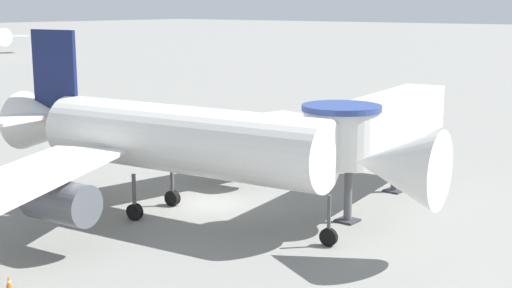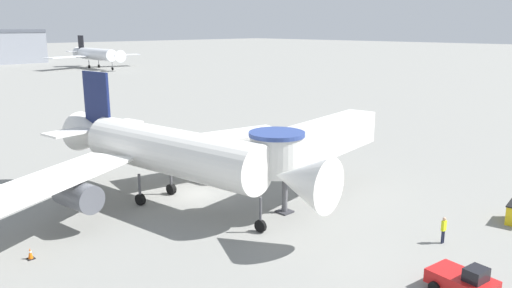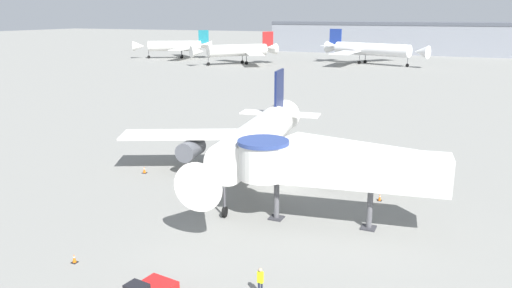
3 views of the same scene
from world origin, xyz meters
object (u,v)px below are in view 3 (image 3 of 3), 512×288
Objects in this scene: traffic_cone_port_wing at (144,170)px; background_jet_red_tail at (239,50)px; main_airplane at (257,140)px; background_jet_blue_tail at (369,49)px; jet_bridge at (324,165)px; traffic_cone_apron_front at (74,259)px; traffic_cone_starboard_wing at (380,197)px; ground_crew_marshaller at (260,280)px; background_jet_teal_tail at (176,46)px.

background_jet_red_tail is at bearing 110.60° from traffic_cone_port_wing.
main_airplane is 0.84× the size of background_jet_blue_tail.
background_jet_blue_tail reaches higher than jet_bridge.
jet_bridge is at bearing -20.29° from background_jet_red_tail.
jet_bridge is 19.03m from traffic_cone_apron_front.
traffic_cone_starboard_wing is (23.91, 1.82, -0.05)m from traffic_cone_port_wing.
background_jet_blue_tail reaches higher than background_jet_red_tail.
traffic_cone_port_wing is 125.68m from background_jet_blue_tail.
jet_bridge is 0.45× the size of background_jet_blue_tail.
traffic_cone_starboard_wing is (12.13, -0.48, -3.95)m from main_airplane.
background_jet_red_tail is at bearing 121.30° from traffic_cone_starboard_wing.
ground_crew_marshaller is 0.07× the size of background_jet_red_tail.
background_jet_blue_tail is at bearing 65.93° from background_jet_red_tail.
jet_bridge reaches higher than traffic_cone_apron_front.
background_jet_red_tail reaches higher than traffic_cone_port_wing.
traffic_cone_apron_front is 0.35× the size of ground_crew_marshaller.
background_jet_blue_tail is (-9.05, 143.48, 4.55)m from traffic_cone_apron_front.
traffic_cone_port_wing is (-20.60, 5.05, -4.46)m from jet_bridge.
background_jet_blue_tail is (70.12, 5.95, 0.36)m from background_jet_teal_tail.
traffic_cone_port_wing is at bearing 157.83° from jet_bridge.
traffic_cone_port_wing is 19.33m from traffic_cone_apron_front.
traffic_cone_starboard_wing is at bearing 49.89° from traffic_cone_apron_front.
main_airplane is at bearing -22.36° from background_jet_red_tail.
traffic_cone_starboard_wing is 18.84m from ground_crew_marshaller.
ground_crew_marshaller is at bearing -100.03° from jet_bridge.
background_jet_blue_tail is (-22.35, 130.64, 0.04)m from jet_bridge.
ground_crew_marshaller reaches higher than traffic_cone_starboard_wing.
background_jet_red_tail is at bearing 134.41° from background_jet_blue_tail.
background_jet_teal_tail reaches higher than traffic_cone_port_wing.
traffic_cone_port_wing is at bearing -176.25° from main_airplane.
background_jet_teal_tail is at bearing 119.93° from traffic_cone_apron_front.
jet_bridge is 0.63× the size of background_jet_red_tail.
traffic_cone_port_wing is 23.98m from traffic_cone_starboard_wing.
jet_bridge is 155.24m from background_jet_teal_tail.
traffic_cone_apron_front is 134.54m from background_jet_red_tail.
traffic_cone_apron_front is at bearing -144.39° from jet_bridge.
traffic_cone_apron_front is (7.30, -17.90, -0.05)m from traffic_cone_port_wing.
background_jet_blue_tail reaches higher than traffic_cone_port_wing.
ground_crew_marshaller is at bearing -151.45° from background_jet_blue_tail.
jet_bridge is at bearing -115.73° from traffic_cone_starboard_wing.
traffic_cone_apron_front is 0.02× the size of background_jet_teal_tail.
traffic_cone_starboard_wing is at bearing 83.89° from ground_crew_marshaller.
jet_bridge reaches higher than ground_crew_marshaller.
traffic_cone_starboard_wing is 0.35× the size of ground_crew_marshaller.
background_jet_blue_tail is at bearing 65.57° from background_jet_teal_tail.
background_jet_teal_tail is at bearing 118.18° from jet_bridge.
main_airplane is 21.06m from traffic_cone_apron_front.
ground_crew_marshaller is (-3.65, -18.46, 0.75)m from traffic_cone_starboard_wing.
main_airplane reaches higher than ground_crew_marshaller.
background_jet_blue_tail reaches higher than background_jet_teal_tail.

